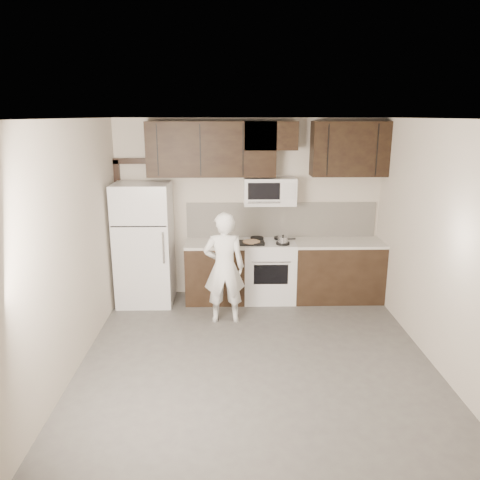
{
  "coord_description": "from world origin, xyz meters",
  "views": [
    {
      "loc": [
        -0.3,
        -4.77,
        2.73
      ],
      "look_at": [
        -0.17,
        0.9,
        1.22
      ],
      "focal_mm": 35.0,
      "sensor_mm": 36.0,
      "label": 1
    }
  ],
  "objects_px": {
    "microwave": "(270,191)",
    "person": "(224,268)",
    "stove": "(269,270)",
    "refrigerator": "(144,244)"
  },
  "relations": [
    {
      "from": "microwave",
      "to": "refrigerator",
      "type": "height_order",
      "value": "microwave"
    },
    {
      "from": "refrigerator",
      "to": "person",
      "type": "relative_size",
      "value": 1.18
    },
    {
      "from": "microwave",
      "to": "person",
      "type": "relative_size",
      "value": 0.5
    },
    {
      "from": "stove",
      "to": "microwave",
      "type": "xyz_separation_m",
      "value": [
        -0.0,
        0.12,
        1.19
      ]
    },
    {
      "from": "stove",
      "to": "person",
      "type": "distance_m",
      "value": 1.06
    },
    {
      "from": "stove",
      "to": "refrigerator",
      "type": "height_order",
      "value": "refrigerator"
    },
    {
      "from": "microwave",
      "to": "person",
      "type": "xyz_separation_m",
      "value": [
        -0.67,
        -0.89,
        -0.89
      ]
    },
    {
      "from": "microwave",
      "to": "person",
      "type": "distance_m",
      "value": 1.42
    },
    {
      "from": "person",
      "to": "stove",
      "type": "bearing_deg",
      "value": -133.25
    },
    {
      "from": "refrigerator",
      "to": "stove",
      "type": "bearing_deg",
      "value": 1.51
    }
  ]
}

